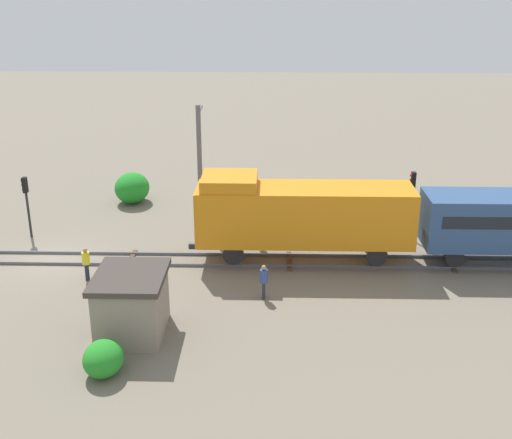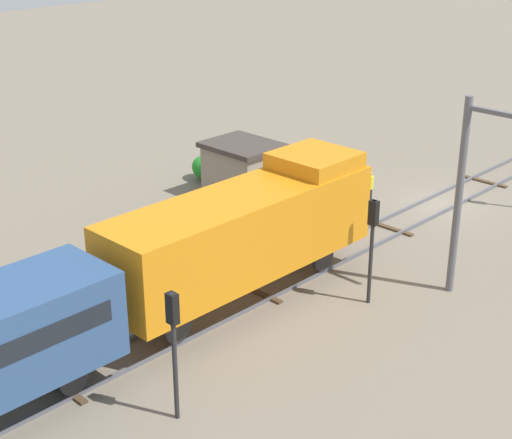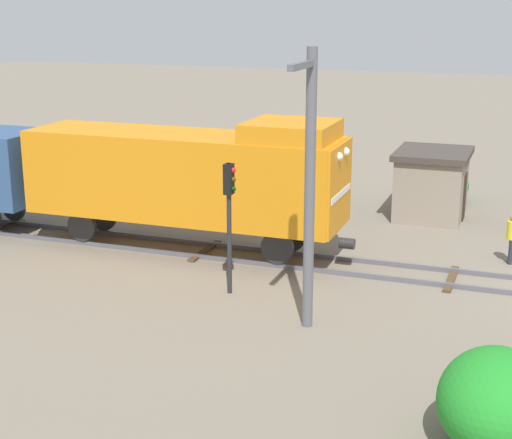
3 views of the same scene
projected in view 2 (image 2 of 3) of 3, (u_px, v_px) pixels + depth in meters
The scene contains 10 objects.
ground_plane at pixel (441, 204), 37.59m from camera, with size 152.31×152.31×0.00m, color #756B5B.
railway_track at pixel (441, 202), 37.56m from camera, with size 2.40×101.54×0.16m.
locomotive at pixel (247, 229), 27.76m from camera, with size 2.90×11.60×4.60m.
traffic_signal_mid at pixel (373, 233), 27.46m from camera, with size 0.32×0.34×3.97m.
traffic_signal_far at pixel (174, 333), 21.18m from camera, with size 0.32×0.34×3.97m.
worker_near_track at pixel (369, 186), 37.05m from camera, with size 0.38×0.38×1.70m.
worker_by_signal at pixel (206, 228), 32.36m from camera, with size 0.38×0.38×1.70m.
catenary_mast at pixel (461, 192), 27.85m from camera, with size 1.94×0.28×7.41m.
relay_hut at pixel (243, 170), 37.95m from camera, with size 3.50×2.90×2.74m.
bush_mid at pixel (208, 168), 40.49m from camera, with size 1.85×1.52×1.35m, color #248C26.
Camera 2 is at (-18.00, 31.31, 13.72)m, focal length 55.00 mm.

